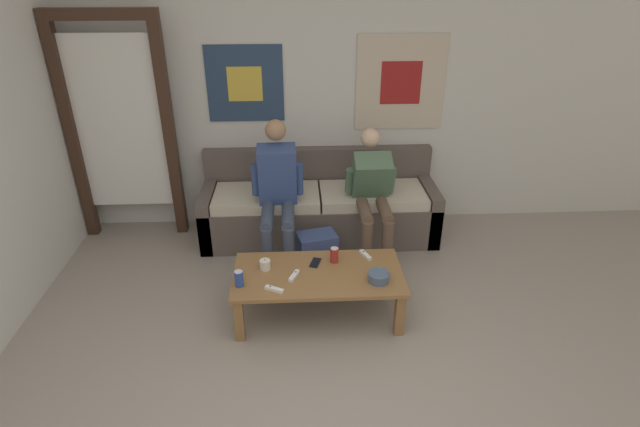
{
  "coord_description": "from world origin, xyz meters",
  "views": [
    {
      "loc": [
        -0.13,
        -1.85,
        2.53
      ],
      "look_at": [
        0.06,
        1.76,
        0.66
      ],
      "focal_mm": 28.0,
      "sensor_mm": 36.0,
      "label": 1
    }
  ],
  "objects_px": {
    "cell_phone": "(315,263)",
    "couch": "(319,208)",
    "drink_can_blue": "(239,279)",
    "game_controller_near_left": "(294,276)",
    "backpack": "(317,254)",
    "game_controller_near_right": "(365,255)",
    "ceramic_bowl": "(379,276)",
    "pillar_candle": "(265,265)",
    "drink_can_red": "(334,255)",
    "person_seated_adult": "(277,191)",
    "game_controller_far_center": "(274,289)",
    "person_seated_teen": "(372,192)",
    "coffee_table": "(318,279)"
  },
  "relations": [
    {
      "from": "coffee_table",
      "to": "game_controller_near_left",
      "type": "relative_size",
      "value": 8.89
    },
    {
      "from": "drink_can_red",
      "to": "game_controller_near_left",
      "type": "xyz_separation_m",
      "value": [
        -0.32,
        -0.2,
        -0.05
      ]
    },
    {
      "from": "cell_phone",
      "to": "couch",
      "type": "bearing_deg",
      "value": 85.53
    },
    {
      "from": "drink_can_blue",
      "to": "cell_phone",
      "type": "bearing_deg",
      "value": 25.51
    },
    {
      "from": "person_seated_adult",
      "to": "ceramic_bowl",
      "type": "bearing_deg",
      "value": -52.65
    },
    {
      "from": "game_controller_near_left",
      "to": "game_controller_far_center",
      "type": "relative_size",
      "value": 1.01
    },
    {
      "from": "drink_can_red",
      "to": "game_controller_near_left",
      "type": "relative_size",
      "value": 0.85
    },
    {
      "from": "game_controller_near_left",
      "to": "game_controller_far_center",
      "type": "xyz_separation_m",
      "value": [
        -0.14,
        -0.16,
        0.0
      ]
    },
    {
      "from": "pillar_candle",
      "to": "cell_phone",
      "type": "bearing_deg",
      "value": 8.49
    },
    {
      "from": "person_seated_teen",
      "to": "cell_phone",
      "type": "distance_m",
      "value": 1.0
    },
    {
      "from": "drink_can_blue",
      "to": "game_controller_near_left",
      "type": "relative_size",
      "value": 0.85
    },
    {
      "from": "game_controller_far_center",
      "to": "pillar_candle",
      "type": "bearing_deg",
      "value": 105.22
    },
    {
      "from": "person_seated_teen",
      "to": "backpack",
      "type": "xyz_separation_m",
      "value": [
        -0.52,
        -0.33,
        -0.44
      ]
    },
    {
      "from": "game_controller_near_left",
      "to": "cell_phone",
      "type": "bearing_deg",
      "value": 47.25
    },
    {
      "from": "person_seated_adult",
      "to": "game_controller_near_left",
      "type": "distance_m",
      "value": 0.97
    },
    {
      "from": "coffee_table",
      "to": "cell_phone",
      "type": "bearing_deg",
      "value": 96.77
    },
    {
      "from": "couch",
      "to": "cell_phone",
      "type": "bearing_deg",
      "value": -94.47
    },
    {
      "from": "ceramic_bowl",
      "to": "drink_can_blue",
      "type": "bearing_deg",
      "value": -179.72
    },
    {
      "from": "couch",
      "to": "coffee_table",
      "type": "distance_m",
      "value": 1.29
    },
    {
      "from": "drink_can_red",
      "to": "game_controller_near_right",
      "type": "height_order",
      "value": "drink_can_red"
    },
    {
      "from": "ceramic_bowl",
      "to": "drink_can_blue",
      "type": "xyz_separation_m",
      "value": [
        -1.02,
        -0.01,
        0.02
      ]
    },
    {
      "from": "ceramic_bowl",
      "to": "game_controller_near_right",
      "type": "relative_size",
      "value": 1.13
    },
    {
      "from": "person_seated_teen",
      "to": "game_controller_near_right",
      "type": "height_order",
      "value": "person_seated_teen"
    },
    {
      "from": "game_controller_near_right",
      "to": "game_controller_far_center",
      "type": "bearing_deg",
      "value": -149.21
    },
    {
      "from": "pillar_candle",
      "to": "game_controller_far_center",
      "type": "relative_size",
      "value": 0.61
    },
    {
      "from": "ceramic_bowl",
      "to": "cell_phone",
      "type": "height_order",
      "value": "ceramic_bowl"
    },
    {
      "from": "couch",
      "to": "game_controller_far_center",
      "type": "distance_m",
      "value": 1.55
    },
    {
      "from": "game_controller_near_right",
      "to": "drink_can_blue",
      "type": "bearing_deg",
      "value": -160.09
    },
    {
      "from": "couch",
      "to": "backpack",
      "type": "bearing_deg",
      "value": -94.41
    },
    {
      "from": "ceramic_bowl",
      "to": "pillar_candle",
      "type": "height_order",
      "value": "pillar_candle"
    },
    {
      "from": "drink_can_red",
      "to": "game_controller_near_right",
      "type": "bearing_deg",
      "value": 14.82
    },
    {
      "from": "drink_can_blue",
      "to": "person_seated_adult",
      "type": "bearing_deg",
      "value": 75.32
    },
    {
      "from": "drink_can_red",
      "to": "pillar_candle",
      "type": "bearing_deg",
      "value": -172.38
    },
    {
      "from": "couch",
      "to": "person_seated_teen",
      "type": "xyz_separation_m",
      "value": [
        0.47,
        -0.35,
        0.33
      ]
    },
    {
      "from": "backpack",
      "to": "ceramic_bowl",
      "type": "bearing_deg",
      "value": -59.98
    },
    {
      "from": "ceramic_bowl",
      "to": "cell_phone",
      "type": "xyz_separation_m",
      "value": [
        -0.46,
        0.27,
        -0.04
      ]
    },
    {
      "from": "drink_can_blue",
      "to": "game_controller_near_right",
      "type": "relative_size",
      "value": 0.85
    },
    {
      "from": "ceramic_bowl",
      "to": "game_controller_near_left",
      "type": "xyz_separation_m",
      "value": [
        -0.62,
        0.08,
        -0.03
      ]
    },
    {
      "from": "coffee_table",
      "to": "person_seated_adult",
      "type": "height_order",
      "value": "person_seated_adult"
    },
    {
      "from": "person_seated_adult",
      "to": "drink_can_red",
      "type": "xyz_separation_m",
      "value": [
        0.45,
        -0.72,
        -0.24
      ]
    },
    {
      "from": "person_seated_adult",
      "to": "game_controller_near_right",
      "type": "relative_size",
      "value": 8.75
    },
    {
      "from": "person_seated_adult",
      "to": "game_controller_far_center",
      "type": "height_order",
      "value": "person_seated_adult"
    },
    {
      "from": "person_seated_teen",
      "to": "ceramic_bowl",
      "type": "height_order",
      "value": "person_seated_teen"
    },
    {
      "from": "ceramic_bowl",
      "to": "pillar_candle",
      "type": "distance_m",
      "value": 0.87
    },
    {
      "from": "backpack",
      "to": "game_controller_near_right",
      "type": "bearing_deg",
      "value": -45.8
    },
    {
      "from": "drink_can_red",
      "to": "game_controller_far_center",
      "type": "height_order",
      "value": "drink_can_red"
    },
    {
      "from": "person_seated_adult",
      "to": "drink_can_blue",
      "type": "bearing_deg",
      "value": -104.68
    },
    {
      "from": "game_controller_near_right",
      "to": "backpack",
      "type": "bearing_deg",
      "value": 134.2
    },
    {
      "from": "person_seated_adult",
      "to": "ceramic_bowl",
      "type": "distance_m",
      "value": 1.28
    },
    {
      "from": "pillar_candle",
      "to": "game_controller_near_left",
      "type": "relative_size",
      "value": 0.61
    }
  ]
}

